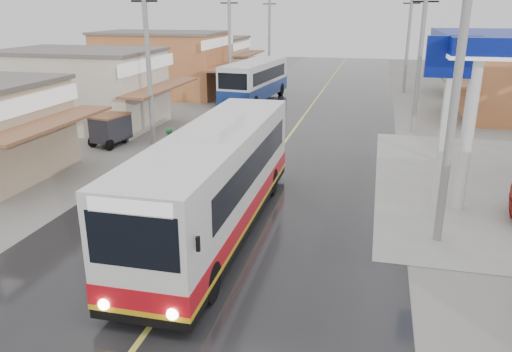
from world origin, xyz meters
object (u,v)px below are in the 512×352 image
Objects in this scene: tricycle_near at (110,128)px; tricycle_far at (119,123)px; second_bus at (255,80)px; cyclist at (173,158)px; coach_bus at (217,180)px.

tricycle_near reaches higher than tricycle_far.
second_bus is 3.95× the size of tricycle_near.
second_bus is 4.40× the size of cyclist.
cyclist reaches higher than tricycle_near.
coach_bus reaches higher than tricycle_near.
coach_bus is at bearing -73.26° from second_bus.
coach_bus is 24.06m from second_bus.
tricycle_far is (-5.35, 5.07, 0.22)m from cyclist.
second_bus is at bearing 64.58° from tricycle_far.
second_bus reaches higher than cyclist.
second_bus reaches higher than tricycle_far.
coach_bus is 6.59m from cyclist.
cyclist is 1.02× the size of tricycle_far.
tricycle_near is 1.13× the size of tricycle_far.
cyclist is (0.71, -18.36, -0.96)m from second_bus.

